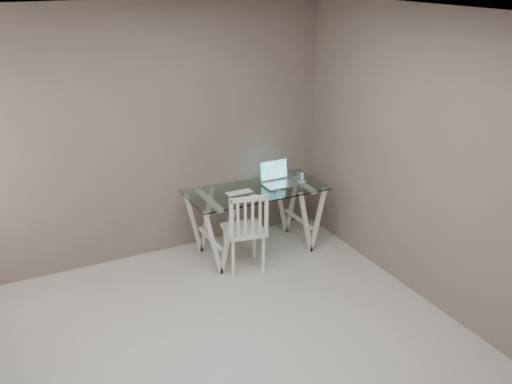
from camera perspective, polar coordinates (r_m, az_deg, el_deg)
room at (r=3.91m, az=-2.31°, el=2.49°), size 4.50×4.52×2.71m
desk at (r=6.29m, az=-0.02°, el=-2.79°), size 1.50×0.70×0.75m
chair at (r=5.86m, az=-1.02°, el=-3.61°), size 0.46×0.46×0.88m
laptop at (r=6.29m, az=2.11°, el=1.39°), size 0.36×0.29×0.25m
keyboard at (r=6.04m, az=-1.69°, el=-0.06°), size 0.30×0.13×0.01m
mouse at (r=5.90m, az=-0.25°, el=-0.47°), size 0.12×0.07×0.04m
phone_dock at (r=6.36m, az=4.60°, el=1.30°), size 0.06×0.06×0.12m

